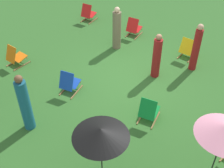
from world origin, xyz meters
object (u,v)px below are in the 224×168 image
object	(u,v)px
deckchair_5	(134,28)
deckchair_2	(15,57)
deckchair_6	(69,83)
person_3	(157,57)
deckchair_8	(149,111)
person_0	(25,104)
person_1	(196,48)
deckchair_7	(188,49)
umbrella_0	(101,133)
person_4	(117,29)
deckchair_11	(88,13)

from	to	relation	value
deckchair_5	deckchair_2	bearing A→B (deg)	57.13
deckchair_6	person_3	bearing A→B (deg)	-138.41
deckchair_6	deckchair_2	bearing A→B (deg)	-11.03
deckchair_8	person_0	size ratio (longest dim) A/B	0.45
deckchair_5	person_1	distance (m)	3.19
deckchair_5	deckchair_7	size ratio (longest dim) A/B	1.00
deckchair_8	person_1	xyz separation A→B (m)	(-0.13, -3.19, 0.50)
deckchair_7	deckchair_8	world-z (taller)	same
deckchair_7	person_0	world-z (taller)	person_0
umbrella_0	person_3	distance (m)	4.46
deckchair_8	person_4	bearing A→B (deg)	-52.33
umbrella_0	person_3	bearing A→B (deg)	-80.17
person_1	umbrella_0	bearing A→B (deg)	95.56
person_3	person_4	size ratio (longest dim) A/B	0.95
deckchair_5	deckchair_11	world-z (taller)	same
deckchair_11	person_4	size ratio (longest dim) A/B	0.48
deckchair_2	person_0	distance (m)	3.34
deckchair_8	deckchair_11	bearing A→B (deg)	-45.87
deckchair_5	umbrella_0	bearing A→B (deg)	111.12
deckchair_5	deckchair_6	xyz separation A→B (m)	(-0.13, 4.40, 0.00)
umbrella_0	person_1	distance (m)	5.50
deckchair_6	person_1	xyz separation A→B (m)	(-2.88, -3.47, 0.50)
person_0	deckchair_5	bearing A→B (deg)	-7.74
umbrella_0	person_1	world-z (taller)	person_1
deckchair_7	person_1	xyz separation A→B (m)	(-0.46, 0.59, 0.50)
deckchair_6	deckchair_7	size ratio (longest dim) A/B	1.00
deckchair_6	person_3	xyz separation A→B (m)	(-1.93, -2.34, 0.41)
umbrella_0	deckchair_7	bearing A→B (deg)	-87.52
deckchair_11	umbrella_0	size ratio (longest dim) A/B	0.51
deckchair_2	deckchair_7	xyz separation A→B (m)	(-5.06, -3.96, 0.00)
deckchair_2	person_0	bearing A→B (deg)	149.16
deckchair_8	person_3	size ratio (longest dim) A/B	0.51
deckchair_8	person_3	bearing A→B (deg)	-76.23
deckchair_7	person_1	world-z (taller)	person_1
deckchair_7	person_4	xyz separation A→B (m)	(2.64, 0.87, 0.44)
person_0	umbrella_0	bearing A→B (deg)	-102.72
deckchair_6	person_3	size ratio (longest dim) A/B	0.51
person_4	deckchair_6	bearing A→B (deg)	159.92
deckchair_2	person_1	distance (m)	6.49
person_1	person_0	bearing A→B (deg)	69.46
umbrella_0	person_3	xyz separation A→B (m)	(0.75, -4.33, -0.73)
deckchair_8	deckchair_11	distance (m)	6.78
deckchair_7	person_0	bearing A→B (deg)	71.91
deckchair_5	person_0	bearing A→B (deg)	88.93
deckchair_2	person_1	size ratio (longest dim) A/B	0.47
deckchair_5	deckchair_6	world-z (taller)	same
deckchair_11	person_1	world-z (taller)	person_1
deckchair_5	person_1	xyz separation A→B (m)	(-3.01, 0.93, 0.50)
umbrella_0	person_1	bearing A→B (deg)	-92.10
deckchair_7	person_3	distance (m)	1.84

